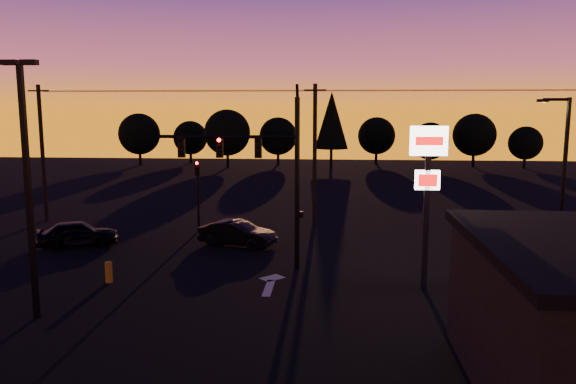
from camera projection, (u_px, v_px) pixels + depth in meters
name	position (u px, v px, depth m)	size (l,w,h in m)	color
ground	(254.00, 296.00, 22.70)	(120.00, 120.00, 0.00)	black
lane_arrow	(271.00, 283.00, 24.30)	(1.20, 3.10, 0.01)	beige
traffic_signal_mast	(263.00, 164.00, 25.90)	(6.79, 0.52, 8.58)	black
secondary_signal	(198.00, 185.00, 33.97)	(0.30, 0.31, 4.35)	black
parking_lot_light	(27.00, 173.00, 19.53)	(1.25, 0.30, 9.14)	black
pylon_sign	(428.00, 172.00, 22.89)	(1.50, 0.28, 6.80)	black
streetlight	(562.00, 174.00, 26.38)	(1.55, 0.35, 8.00)	black
utility_pole_0	(42.00, 152.00, 37.04)	(1.40, 0.26, 9.00)	black
utility_pole_1	(315.00, 154.00, 35.65)	(1.40, 0.26, 9.00)	black
power_wires	(315.00, 91.00, 35.05)	(36.00, 1.22, 0.07)	black
bollard	(109.00, 272.00, 24.35)	(0.30, 0.30, 0.91)	orange
tree_0	(139.00, 134.00, 73.07)	(5.36, 5.36, 6.74)	black
tree_1	(190.00, 138.00, 75.65)	(4.54, 4.54, 5.71)	black
tree_2	(227.00, 133.00, 70.12)	(5.77, 5.78, 7.26)	black
tree_3	(278.00, 136.00, 73.69)	(4.95, 4.95, 6.22)	black
tree_4	(332.00, 120.00, 69.87)	(4.18, 4.18, 9.50)	black
tree_5	(377.00, 136.00, 74.66)	(4.95, 4.95, 6.22)	black
tree_6	(430.00, 141.00, 68.33)	(4.54, 4.54, 5.71)	black
tree_7	(474.00, 135.00, 70.73)	(5.36, 5.36, 6.74)	black
tree_8	(525.00, 143.00, 69.42)	(4.12, 4.12, 5.19)	black
car_left	(78.00, 233.00, 30.63)	(1.70, 4.22, 1.44)	black
car_mid	(237.00, 233.00, 30.76)	(1.47, 4.22, 1.39)	black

